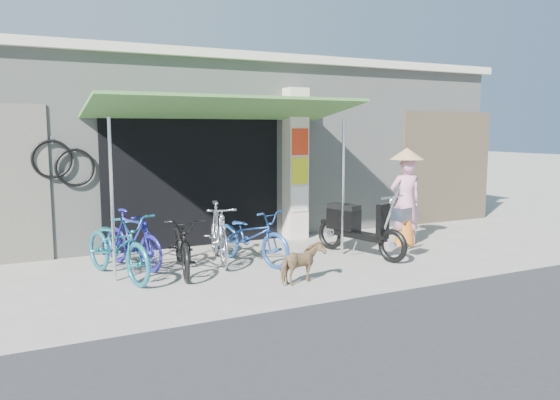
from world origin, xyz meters
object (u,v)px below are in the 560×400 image
bike_blue (133,239)px  nun (406,197)px  bike_silver (219,233)px  street_dog (302,263)px  bike_teal (118,245)px  moped (358,227)px  bike_navy (251,236)px  bike_black (183,244)px

bike_blue → nun: bearing=-27.8°
bike_silver → street_dog: bike_silver is taller
bike_blue → bike_silver: (1.34, -0.28, 0.04)m
bike_teal → moped: size_ratio=0.98×
street_dog → moped: moped is taller
bike_navy → street_dog: (0.17, -1.46, -0.16)m
street_dog → nun: 3.45m
bike_blue → nun: 5.06m
bike_teal → bike_black: bike_teal is taller
bike_teal → street_dog: bearing=-48.9°
bike_black → street_dog: 1.91m
street_dog → nun: (3.05, 1.49, 0.61)m
bike_navy → street_dog: size_ratio=2.47×
bike_blue → bike_black: bike_blue is taller
bike_teal → bike_silver: bearing=-7.6°
moped → nun: 1.43m
bike_black → bike_navy: size_ratio=0.99×
bike_black → street_dog: (1.35, -1.34, -0.15)m
bike_black → bike_blue: bearing=143.8°
bike_blue → moped: (3.69, -0.86, 0.04)m
bike_teal → nun: (5.34, 0.04, 0.41)m
bike_teal → street_dog: (2.30, -1.45, -0.20)m
bike_navy → nun: (3.22, 0.03, 0.45)m
bike_black → nun: 4.43m
bike_teal → bike_navy: size_ratio=1.09×
bike_black → bike_navy: (1.18, 0.12, 0.01)m
bike_navy → moped: (1.89, -0.33, 0.05)m
bike_black → moped: moped is taller
bike_blue → street_dog: 2.81m
moped → bike_black: bearing=160.3°
bike_blue → nun: nun is taller
bike_silver → bike_black: bearing=-141.3°
nun → bike_black: bearing=18.4°
bike_blue → bike_silver: size_ratio=0.93×
bike_silver → moped: (2.35, -0.58, 0.00)m
bike_navy → moped: 1.92m
bike_blue → moped: bearing=-35.2°
bike_silver → nun: nun is taller
bike_teal → bike_black: bearing=-23.6°
nun → bike_blue: bearing=10.7°
moped → bike_silver: bearing=150.2°
bike_blue → bike_black: size_ratio=0.91×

